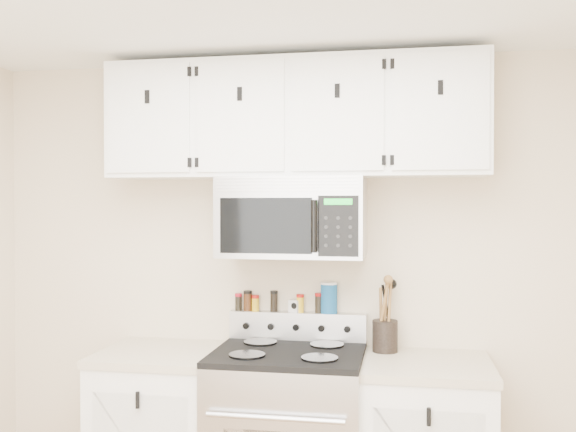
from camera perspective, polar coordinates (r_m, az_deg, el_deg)
The scene contains 14 objects.
back_wall at distance 3.60m, azimuth 0.94°, elevation -6.10°, with size 3.50×0.01×2.50m, color beige.
microwave at distance 3.38m, azimuth 0.43°, elevation -0.10°, with size 0.76×0.44×0.42m.
upper_cabinets at distance 3.44m, azimuth 0.50°, elevation 8.62°, with size 2.00×0.35×0.62m.
utensil_crock at distance 3.47m, azimuth 8.62°, elevation -10.27°, with size 0.13×0.13×0.39m.
kitchen_timer at distance 3.58m, azimuth 0.61°, elevation -8.01°, with size 0.06×0.05×0.07m, color silver.
salt_canister at distance 3.55m, azimuth 3.66°, elevation -7.25°, with size 0.09×0.09×0.17m.
spice_jar_0 at distance 3.65m, azimuth -4.43°, elevation -7.62°, with size 0.04×0.04×0.10m.
spice_jar_1 at distance 3.63m, azimuth -3.60°, elevation -7.52°, with size 0.05×0.05×0.11m.
spice_jar_2 at distance 3.62m, azimuth -2.92°, elevation -7.73°, with size 0.04×0.04×0.09m.
spice_jar_3 at distance 3.60m, azimuth -1.26°, elevation -7.56°, with size 0.04×0.04×0.12m.
spice_jar_4 at distance 3.57m, azimuth 1.09°, elevation -7.75°, with size 0.04×0.04×0.10m.
spice_jar_5 at distance 3.56m, azimuth 2.78°, elevation -7.72°, with size 0.05×0.05×0.11m.
spice_jar_6 at distance 3.56m, azimuth 2.85°, elevation -7.74°, with size 0.04×0.04×0.11m.
spice_jar_7 at distance 3.55m, azimuth 3.84°, elevation -7.82°, with size 0.04×0.04×0.10m.
Camera 1 is at (0.58, -1.78, 1.69)m, focal length 40.00 mm.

